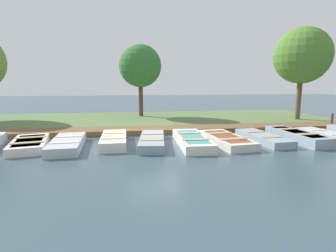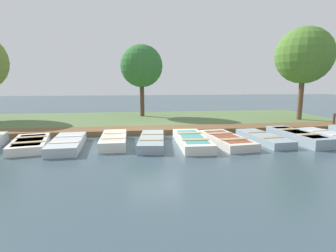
{
  "view_description": "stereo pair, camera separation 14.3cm",
  "coord_description": "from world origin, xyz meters",
  "px_view_note": "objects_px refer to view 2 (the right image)",
  "views": [
    {
      "loc": [
        11.94,
        -1.06,
        2.58
      ],
      "look_at": [
        0.63,
        0.53,
        0.65
      ],
      "focal_mm": 28.0,
      "sensor_mm": 36.0,
      "label": 1
    },
    {
      "loc": [
        11.96,
        -0.92,
        2.58
      ],
      "look_at": [
        0.63,
        0.53,
        0.65
      ],
      "focal_mm": 28.0,
      "sensor_mm": 36.0,
      "label": 2
    }
  ],
  "objects_px": {
    "rowboat_8": "(263,138)",
    "mooring_post_far": "(334,121)",
    "rowboat_6": "(192,140)",
    "rowboat_10": "(328,136)",
    "rowboat_3": "(67,143)",
    "rowboat_7": "(226,140)",
    "rowboat_9": "(297,136)",
    "park_tree_left": "(142,66)",
    "rowboat_2": "(30,143)",
    "rowboat_5": "(152,141)",
    "park_tree_center": "(304,56)",
    "rowboat_4": "(114,140)"
  },
  "relations": [
    {
      "from": "rowboat_3",
      "to": "mooring_post_far",
      "type": "height_order",
      "value": "mooring_post_far"
    },
    {
      "from": "rowboat_5",
      "to": "mooring_post_far",
      "type": "relative_size",
      "value": 3.76
    },
    {
      "from": "rowboat_6",
      "to": "mooring_post_far",
      "type": "relative_size",
      "value": 4.07
    },
    {
      "from": "rowboat_9",
      "to": "rowboat_6",
      "type": "bearing_deg",
      "value": -93.82
    },
    {
      "from": "rowboat_5",
      "to": "rowboat_8",
      "type": "distance_m",
      "value": 4.88
    },
    {
      "from": "rowboat_4",
      "to": "rowboat_10",
      "type": "bearing_deg",
      "value": 87.87
    },
    {
      "from": "rowboat_4",
      "to": "park_tree_left",
      "type": "distance_m",
      "value": 8.4
    },
    {
      "from": "rowboat_6",
      "to": "rowboat_2",
      "type": "bearing_deg",
      "value": -91.6
    },
    {
      "from": "mooring_post_far",
      "to": "rowboat_2",
      "type": "bearing_deg",
      "value": -80.59
    },
    {
      "from": "rowboat_10",
      "to": "park_tree_center",
      "type": "distance_m",
      "value": 6.47
    },
    {
      "from": "rowboat_6",
      "to": "rowboat_7",
      "type": "distance_m",
      "value": 1.49
    },
    {
      "from": "rowboat_2",
      "to": "park_tree_left",
      "type": "height_order",
      "value": "park_tree_left"
    },
    {
      "from": "rowboat_2",
      "to": "rowboat_10",
      "type": "bearing_deg",
      "value": 77.69
    },
    {
      "from": "rowboat_5",
      "to": "rowboat_9",
      "type": "distance_m",
      "value": 6.41
    },
    {
      "from": "mooring_post_far",
      "to": "rowboat_7",
      "type": "bearing_deg",
      "value": -69.03
    },
    {
      "from": "rowboat_2",
      "to": "rowboat_9",
      "type": "height_order",
      "value": "rowboat_9"
    },
    {
      "from": "rowboat_5",
      "to": "rowboat_4",
      "type": "bearing_deg",
      "value": -94.49
    },
    {
      "from": "rowboat_8",
      "to": "mooring_post_far",
      "type": "relative_size",
      "value": 3.75
    },
    {
      "from": "rowboat_9",
      "to": "mooring_post_far",
      "type": "distance_m",
      "value": 4.89
    },
    {
      "from": "rowboat_3",
      "to": "rowboat_4",
      "type": "bearing_deg",
      "value": 96.82
    },
    {
      "from": "rowboat_4",
      "to": "rowboat_6",
      "type": "distance_m",
      "value": 3.25
    },
    {
      "from": "rowboat_2",
      "to": "rowboat_8",
      "type": "distance_m",
      "value": 9.7
    },
    {
      "from": "rowboat_8",
      "to": "rowboat_9",
      "type": "xyz_separation_m",
      "value": [
        0.11,
        1.53,
        0.06
      ]
    },
    {
      "from": "rowboat_7",
      "to": "park_tree_center",
      "type": "bearing_deg",
      "value": 120.24
    },
    {
      "from": "rowboat_4",
      "to": "park_tree_center",
      "type": "height_order",
      "value": "park_tree_center"
    },
    {
      "from": "rowboat_5",
      "to": "rowboat_7",
      "type": "distance_m",
      "value": 3.14
    },
    {
      "from": "rowboat_10",
      "to": "rowboat_5",
      "type": "bearing_deg",
      "value": -97.49
    },
    {
      "from": "rowboat_3",
      "to": "park_tree_center",
      "type": "distance_m",
      "value": 14.58
    },
    {
      "from": "rowboat_3",
      "to": "rowboat_7",
      "type": "height_order",
      "value": "rowboat_3"
    },
    {
      "from": "rowboat_8",
      "to": "rowboat_10",
      "type": "bearing_deg",
      "value": 86.21
    },
    {
      "from": "rowboat_8",
      "to": "mooring_post_far",
      "type": "xyz_separation_m",
      "value": [
        -2.67,
        5.55,
        0.27
      ]
    },
    {
      "from": "rowboat_2",
      "to": "rowboat_9",
      "type": "xyz_separation_m",
      "value": [
        0.25,
        11.23,
        0.05
      ]
    },
    {
      "from": "rowboat_4",
      "to": "rowboat_5",
      "type": "relative_size",
      "value": 0.89
    },
    {
      "from": "rowboat_4",
      "to": "mooring_post_far",
      "type": "distance_m",
      "value": 12.23
    },
    {
      "from": "rowboat_2",
      "to": "rowboat_7",
      "type": "bearing_deg",
      "value": 76.0
    },
    {
      "from": "park_tree_left",
      "to": "park_tree_center",
      "type": "xyz_separation_m",
      "value": [
        2.96,
        9.92,
        0.54
      ]
    },
    {
      "from": "rowboat_9",
      "to": "park_tree_left",
      "type": "xyz_separation_m",
      "value": [
        -7.93,
        -6.55,
        3.42
      ]
    },
    {
      "from": "rowboat_5",
      "to": "park_tree_left",
      "type": "xyz_separation_m",
      "value": [
        -7.83,
        -0.15,
        3.45
      ]
    },
    {
      "from": "rowboat_7",
      "to": "rowboat_8",
      "type": "xyz_separation_m",
      "value": [
        -0.13,
        1.74,
        -0.0
      ]
    },
    {
      "from": "rowboat_7",
      "to": "rowboat_8",
      "type": "bearing_deg",
      "value": 87.48
    },
    {
      "from": "rowboat_7",
      "to": "rowboat_3",
      "type": "bearing_deg",
      "value": -97.31
    },
    {
      "from": "rowboat_3",
      "to": "rowboat_9",
      "type": "distance_m",
      "value": 9.76
    },
    {
      "from": "rowboat_3",
      "to": "rowboat_9",
      "type": "height_order",
      "value": "rowboat_9"
    },
    {
      "from": "park_tree_left",
      "to": "rowboat_7",
      "type": "bearing_deg",
      "value": 22.45
    },
    {
      "from": "rowboat_7",
      "to": "rowboat_10",
      "type": "relative_size",
      "value": 1.13
    },
    {
      "from": "rowboat_5",
      "to": "rowboat_10",
      "type": "distance_m",
      "value": 8.05
    },
    {
      "from": "rowboat_2",
      "to": "rowboat_4",
      "type": "height_order",
      "value": "rowboat_4"
    },
    {
      "from": "rowboat_6",
      "to": "rowboat_10",
      "type": "relative_size",
      "value": 1.17
    },
    {
      "from": "rowboat_10",
      "to": "park_tree_center",
      "type": "bearing_deg",
      "value": 151.89
    },
    {
      "from": "rowboat_4",
      "to": "rowboat_7",
      "type": "height_order",
      "value": "rowboat_4"
    }
  ]
}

